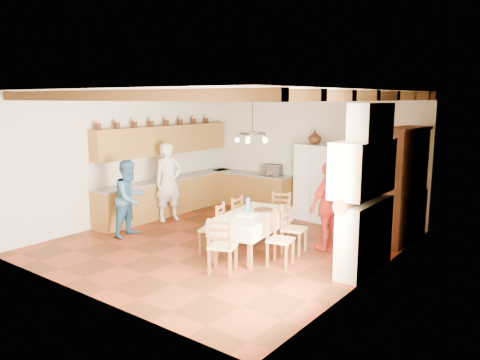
% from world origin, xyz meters
% --- Properties ---
extents(floor, '(6.00, 6.50, 0.02)m').
position_xyz_m(floor, '(0.00, 0.00, -0.01)').
color(floor, '#4C230F').
rests_on(floor, ground).
extents(ceiling, '(6.00, 6.50, 0.02)m').
position_xyz_m(ceiling, '(0.00, 0.00, 3.01)').
color(ceiling, white).
rests_on(ceiling, ground).
extents(wall_back, '(6.00, 0.02, 3.00)m').
position_xyz_m(wall_back, '(0.00, 3.26, 1.50)').
color(wall_back, beige).
rests_on(wall_back, ground).
extents(wall_front, '(6.00, 0.02, 3.00)m').
position_xyz_m(wall_front, '(0.00, -3.26, 1.50)').
color(wall_front, beige).
rests_on(wall_front, ground).
extents(wall_left, '(0.02, 6.50, 3.00)m').
position_xyz_m(wall_left, '(-3.01, 0.00, 1.50)').
color(wall_left, beige).
rests_on(wall_left, ground).
extents(wall_right, '(0.02, 6.50, 3.00)m').
position_xyz_m(wall_right, '(3.01, 0.00, 1.50)').
color(wall_right, beige).
rests_on(wall_right, ground).
extents(ceiling_beams, '(6.00, 6.30, 0.16)m').
position_xyz_m(ceiling_beams, '(0.00, 0.00, 2.91)').
color(ceiling_beams, '#3C2310').
rests_on(ceiling_beams, ground).
extents(lower_cabinets_left, '(0.60, 4.30, 0.86)m').
position_xyz_m(lower_cabinets_left, '(-2.70, 1.05, 0.43)').
color(lower_cabinets_left, brown).
rests_on(lower_cabinets_left, ground).
extents(lower_cabinets_back, '(2.30, 0.60, 0.86)m').
position_xyz_m(lower_cabinets_back, '(-1.55, 2.95, 0.43)').
color(lower_cabinets_back, brown).
rests_on(lower_cabinets_back, ground).
extents(countertop_left, '(0.62, 4.30, 0.04)m').
position_xyz_m(countertop_left, '(-2.70, 1.05, 0.88)').
color(countertop_left, slate).
rests_on(countertop_left, lower_cabinets_left).
extents(countertop_back, '(2.34, 0.62, 0.04)m').
position_xyz_m(countertop_back, '(-1.55, 2.95, 0.88)').
color(countertop_back, slate).
rests_on(countertop_back, lower_cabinets_back).
extents(backsplash_left, '(0.03, 4.30, 0.60)m').
position_xyz_m(backsplash_left, '(-2.98, 1.05, 1.20)').
color(backsplash_left, white).
rests_on(backsplash_left, ground).
extents(backsplash_back, '(2.30, 0.03, 0.60)m').
position_xyz_m(backsplash_back, '(-1.55, 3.23, 1.20)').
color(backsplash_back, white).
rests_on(backsplash_back, ground).
extents(upper_cabinets, '(0.35, 4.20, 0.70)m').
position_xyz_m(upper_cabinets, '(-2.83, 1.05, 1.85)').
color(upper_cabinets, brown).
rests_on(upper_cabinets, ground).
extents(fireplace, '(0.56, 1.60, 2.80)m').
position_xyz_m(fireplace, '(2.72, 0.20, 1.40)').
color(fireplace, beige).
rests_on(fireplace, ground).
extents(wall_picture, '(0.34, 0.03, 0.42)m').
position_xyz_m(wall_picture, '(1.55, 3.23, 1.85)').
color(wall_picture, '#332117').
rests_on(wall_picture, ground).
extents(refrigerator, '(0.97, 0.83, 1.81)m').
position_xyz_m(refrigerator, '(0.55, 2.78, 0.90)').
color(refrigerator, white).
rests_on(refrigerator, floor).
extents(hutch, '(0.68, 1.33, 2.32)m').
position_xyz_m(hutch, '(2.75, 2.17, 1.16)').
color(hutch, '#3C2614').
rests_on(hutch, floor).
extents(dining_table, '(1.15, 1.87, 0.77)m').
position_xyz_m(dining_table, '(0.77, -0.21, 0.68)').
color(dining_table, white).
rests_on(dining_table, floor).
extents(chandelier, '(0.47, 0.47, 0.03)m').
position_xyz_m(chandelier, '(0.77, -0.21, 2.25)').
color(chandelier, black).
rests_on(chandelier, ground).
extents(chair_left_near, '(0.52, 0.53, 0.96)m').
position_xyz_m(chair_left_near, '(0.17, -0.67, 0.48)').
color(chair_left_near, brown).
rests_on(chair_left_near, floor).
extents(chair_left_far, '(0.45, 0.47, 0.96)m').
position_xyz_m(chair_left_far, '(0.04, 0.04, 0.48)').
color(chair_left_far, brown).
rests_on(chair_left_far, floor).
extents(chair_right_near, '(0.48, 0.50, 0.96)m').
position_xyz_m(chair_right_near, '(1.56, -0.46, 0.48)').
color(chair_right_near, brown).
rests_on(chair_right_near, floor).
extents(chair_right_far, '(0.47, 0.49, 0.96)m').
position_xyz_m(chair_right_far, '(1.39, 0.27, 0.48)').
color(chair_right_far, brown).
rests_on(chair_right_far, floor).
extents(chair_end_near, '(0.54, 0.52, 0.96)m').
position_xyz_m(chair_end_near, '(0.98, -1.33, 0.48)').
color(chair_end_near, brown).
rests_on(chair_end_near, floor).
extents(chair_end_far, '(0.52, 0.51, 0.96)m').
position_xyz_m(chair_end_far, '(0.68, 0.88, 0.48)').
color(chair_end_far, brown).
rests_on(chair_end_far, floor).
extents(person_man, '(0.67, 0.79, 1.86)m').
position_xyz_m(person_man, '(-2.20, 0.55, 0.93)').
color(person_man, silver).
rests_on(person_man, floor).
extents(person_woman_blue, '(0.71, 0.86, 1.62)m').
position_xyz_m(person_woman_blue, '(-1.92, -0.85, 0.81)').
color(person_woman_blue, '#30608F').
rests_on(person_woman_blue, floor).
extents(person_woman_red, '(0.65, 1.07, 1.70)m').
position_xyz_m(person_woman_red, '(1.81, 0.85, 0.85)').
color(person_woman_red, red).
rests_on(person_woman_red, floor).
extents(microwave, '(0.56, 0.44, 0.27)m').
position_xyz_m(microwave, '(-0.88, 2.95, 1.04)').
color(microwave, silver).
rests_on(microwave, countertop_back).
extents(fridge_vase, '(0.36, 0.36, 0.32)m').
position_xyz_m(fridge_vase, '(0.43, 2.78, 1.97)').
color(fridge_vase, '#3C2614').
rests_on(fridge_vase, refrigerator).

